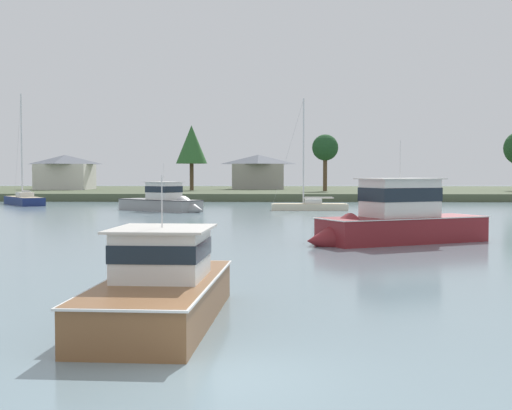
{
  "coord_description": "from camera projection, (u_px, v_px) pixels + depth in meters",
  "views": [
    {
      "loc": [
        0.9,
        -12.29,
        3.71
      ],
      "look_at": [
        -0.68,
        41.4,
        1.25
      ],
      "focal_mm": 48.74,
      "sensor_mm": 36.0,
      "label": 1
    }
  ],
  "objects": [
    {
      "name": "ground_plane",
      "position": [
        226.0,
        380.0,
        12.47
      ],
      "size": [
        400.0,
        400.0,
        0.0
      ],
      "primitive_type": "plane",
      "color": "gray"
    },
    {
      "name": "far_shore_bank",
      "position": [
        271.0,
        192.0,
        117.83
      ],
      "size": [
        166.4,
        55.72,
        1.02
      ],
      "primitive_type": "cube",
      "color": "#4C563D",
      "rests_on": "ground"
    },
    {
      "name": "sailboat_navy",
      "position": [
        24.0,
        202.0,
        81.59
      ],
      "size": [
        7.2,
        8.91,
        13.72
      ],
      "color": "navy",
      "rests_on": "ground"
    },
    {
      "name": "cruiser_grey",
      "position": [
        167.0,
        205.0,
        67.98
      ],
      "size": [
        10.09,
        8.93,
        5.68
      ],
      "color": "gray",
      "rests_on": "ground"
    },
    {
      "name": "cruiser_maroon",
      "position": [
        389.0,
        227.0,
        36.84
      ],
      "size": [
        10.76,
        7.34,
        6.51
      ],
      "color": "maroon",
      "rests_on": "ground"
    },
    {
      "name": "sailboat_cream",
      "position": [
        310.0,
        208.0,
        69.57
      ],
      "size": [
        7.61,
        1.99,
        11.61
      ],
      "color": "beige",
      "rests_on": "ground"
    },
    {
      "name": "cruiser_wood",
      "position": [
        168.0,
        296.0,
        18.13
      ],
      "size": [
        3.05,
        8.8,
        4.59
      ],
      "color": "brown",
      "rests_on": "ground"
    },
    {
      "name": "shore_tree_inland_c",
      "position": [
        192.0,
        145.0,
        109.13
      ],
      "size": [
        4.92,
        4.92,
        10.25
      ],
      "color": "brown",
      "rests_on": "far_shore_bank"
    },
    {
      "name": "shore_tree_far_right",
      "position": [
        325.0,
        148.0,
        104.57
      ],
      "size": [
        3.95,
        3.95,
        8.55
      ],
      "color": "brown",
      "rests_on": "far_shore_bank"
    },
    {
      "name": "cottage_hillside",
      "position": [
        258.0,
        171.0,
        118.4
      ],
      "size": [
        9.31,
        6.88,
        5.85
      ],
      "color": "#9E998E",
      "rests_on": "far_shore_bank"
    },
    {
      "name": "cottage_near_water",
      "position": [
        65.0,
        172.0,
        116.24
      ],
      "size": [
        9.09,
        8.59,
        5.77
      ],
      "color": "silver",
      "rests_on": "far_shore_bank"
    }
  ]
}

